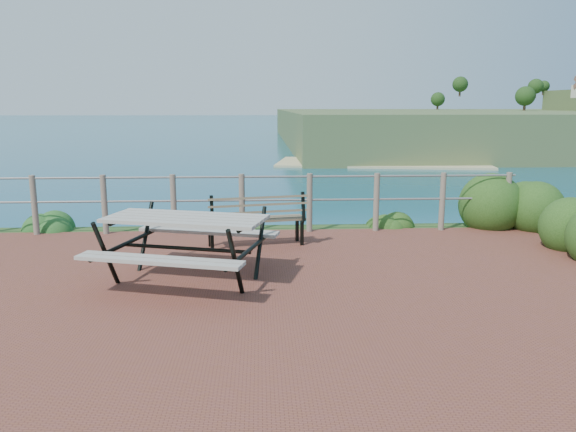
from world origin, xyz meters
name	(u,v)px	position (x,y,z in m)	size (l,w,h in m)	color
ground	(234,300)	(0.00, 0.00, 0.00)	(10.00, 7.00, 0.12)	brown
ocean	(258,111)	(0.00, 200.00, 0.00)	(1200.00, 1200.00, 0.00)	#126670
safety_railing	(242,200)	(0.00, 3.35, 0.57)	(9.40, 0.10, 1.00)	#6B5B4C
picnic_table	(186,242)	(-0.60, 0.66, 0.52)	(2.06, 1.61, 0.81)	gray
park_bench	(256,211)	(0.24, 2.39, 0.56)	(1.55, 0.67, 0.85)	brown
shrub_right_edge	(511,228)	(4.77, 3.51, 0.00)	(1.18, 1.18, 1.68)	#1C3D13
shrub_lip_west	(51,230)	(-3.35, 3.74, 0.00)	(0.77, 0.77, 0.51)	#20531F
shrub_lip_east	(388,225)	(2.64, 3.86, 0.00)	(0.66, 0.66, 0.35)	#1C3D13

